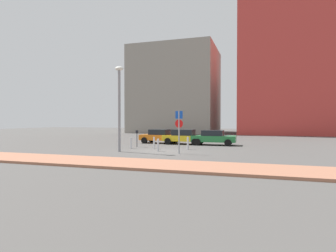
# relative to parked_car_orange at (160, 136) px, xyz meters

# --- Properties ---
(ground_plane) EXTENTS (120.00, 120.00, 0.00)m
(ground_plane) POSITION_rel_parked_car_orange_xyz_m (2.52, -7.24, -0.74)
(ground_plane) COLOR #4C4947
(sidewalk_brick) EXTENTS (40.00, 3.19, 0.14)m
(sidewalk_brick) POSITION_rel_parked_car_orange_xyz_m (2.52, -13.83, -0.67)
(sidewalk_brick) COLOR #9E664C
(sidewalk_brick) RESTS_ON ground
(parked_car_orange) EXTENTS (4.17, 2.16, 1.43)m
(parked_car_orange) POSITION_rel_parked_car_orange_xyz_m (0.00, 0.00, 0.00)
(parked_car_orange) COLOR orange
(parked_car_orange) RESTS_ON ground
(parked_car_yellow) EXTENTS (4.01, 2.08, 1.46)m
(parked_car_yellow) POSITION_rel_parked_car_orange_xyz_m (2.63, -0.45, 0.03)
(parked_car_yellow) COLOR gold
(parked_car_yellow) RESTS_ON ground
(parked_car_green) EXTENTS (4.20, 2.10, 1.43)m
(parked_car_green) POSITION_rel_parked_car_orange_xyz_m (5.62, -0.53, 0.00)
(parked_car_green) COLOR #237238
(parked_car_green) RESTS_ON ground
(parking_sign_post) EXTENTS (0.60, 0.12, 3.07)m
(parking_sign_post) POSITION_rel_parked_car_orange_xyz_m (4.30, -8.18, 1.20)
(parking_sign_post) COLOR gray
(parking_sign_post) RESTS_ON ground
(parking_meter) EXTENTS (0.18, 0.14, 1.49)m
(parking_meter) POSITION_rel_parked_car_orange_xyz_m (-0.60, -4.55, 0.22)
(parking_meter) COLOR #4C4C51
(parking_meter) RESTS_ON ground
(street_lamp) EXTENTS (0.70, 0.36, 6.44)m
(street_lamp) POSITION_rel_parked_car_orange_xyz_m (-0.34, -8.39, 3.09)
(street_lamp) COLOR gray
(street_lamp) RESTS_ON ground
(traffic_bollard_near) EXTENTS (0.16, 0.16, 0.97)m
(traffic_bollard_near) POSITION_rel_parked_car_orange_xyz_m (2.37, -7.26, -0.26)
(traffic_bollard_near) COLOR #B7B7BC
(traffic_bollard_near) RESTS_ON ground
(traffic_bollard_mid) EXTENTS (0.16, 0.16, 1.02)m
(traffic_bollard_mid) POSITION_rel_parked_car_orange_xyz_m (4.22, -5.20, -0.23)
(traffic_bollard_mid) COLOR #B7B7BC
(traffic_bollard_mid) RESTS_ON ground
(traffic_bollard_far) EXTENTS (0.15, 0.15, 0.91)m
(traffic_bollard_far) POSITION_rel_parked_car_orange_xyz_m (-0.51, -5.94, -0.28)
(traffic_bollard_far) COLOR #B7B7BC
(traffic_bollard_far) RESTS_ON ground
(traffic_bollard_edge) EXTENTS (0.13, 0.13, 1.00)m
(traffic_bollard_edge) POSITION_rel_parked_car_orange_xyz_m (1.41, -5.57, -0.24)
(traffic_bollard_edge) COLOR #B7B7BC
(traffic_bollard_edge) RESTS_ON ground
(building_colorful_midrise) EXTENTS (14.98, 12.84, 27.33)m
(building_colorful_midrise) POSITION_rel_parked_car_orange_xyz_m (13.99, 24.70, 12.93)
(building_colorful_midrise) COLOR #BF3833
(building_colorful_midrise) RESTS_ON ground
(building_under_construction) EXTENTS (15.93, 14.19, 16.48)m
(building_under_construction) POSITION_rel_parked_car_orange_xyz_m (-5.91, 26.68, 7.50)
(building_under_construction) COLOR gray
(building_under_construction) RESTS_ON ground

